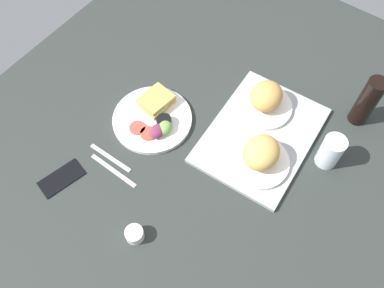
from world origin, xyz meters
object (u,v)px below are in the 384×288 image
at_px(plate_with_salad, 154,117).
at_px(espresso_cup, 135,234).
at_px(bread_plate_near, 265,99).
at_px(soda_bottle, 367,102).
at_px(fork, 110,158).
at_px(serving_tray, 261,135).
at_px(knife, 113,170).
at_px(cell_phone, 61,178).
at_px(bread_plate_far, 260,155).
at_px(drinking_glass, 331,151).

distance_m(plate_with_salad, espresso_cup, 0.42).
distance_m(bread_plate_near, soda_bottle, 0.33).
bearing_deg(bread_plate_near, fork, -33.22).
height_order(serving_tray, plate_with_salad, plate_with_salad).
bearing_deg(soda_bottle, bread_plate_near, -61.27).
height_order(knife, cell_phone, cell_phone).
relative_size(bread_plate_near, fork, 1.17).
bearing_deg(plate_with_salad, fork, -6.67).
height_order(bread_plate_near, cell_phone, bread_plate_near).
bearing_deg(bread_plate_far, serving_tray, -152.97).
xyz_separation_m(bread_plate_near, knife, (0.50, -0.27, -0.05)).
bearing_deg(cell_phone, drinking_glass, 145.04).
relative_size(serving_tray, fork, 2.65).
bearing_deg(soda_bottle, plate_with_salad, -53.51).
bearing_deg(fork, serving_tray, 44.85).
distance_m(espresso_cup, knife, 0.24).
relative_size(bread_plate_far, plate_with_salad, 0.72).
distance_m(bread_plate_near, bread_plate_far, 0.23).
xyz_separation_m(bread_plate_near, drinking_glass, (0.06, 0.28, 0.01)).
relative_size(bread_plate_far, knife, 1.06).
bearing_deg(cell_phone, serving_tray, 154.38).
relative_size(serving_tray, drinking_glass, 3.59).
distance_m(bread_plate_near, knife, 0.57).
height_order(fork, knife, same).
distance_m(plate_with_salad, knife, 0.24).
bearing_deg(bread_plate_far, knife, -50.87).
bearing_deg(cell_phone, bread_plate_far, 145.49).
bearing_deg(soda_bottle, fork, -43.49).
distance_m(plate_with_salad, drinking_glass, 0.60).
height_order(soda_bottle, cell_phone, soda_bottle).
bearing_deg(bread_plate_near, bread_plate_far, 26.72).
distance_m(serving_tray, espresso_cup, 0.54).
height_order(soda_bottle, knife, soda_bottle).
bearing_deg(serving_tray, bread_plate_far, 27.03).
relative_size(serving_tray, plate_with_salad, 1.61).
bearing_deg(drinking_glass, bread_plate_near, -101.98).
xyz_separation_m(drinking_glass, soda_bottle, (-0.22, 0.01, 0.04)).
bearing_deg(bread_plate_near, plate_with_salad, -46.96).
distance_m(bread_plate_far, soda_bottle, 0.41).
relative_size(bread_plate_far, espresso_cup, 3.61).
bearing_deg(bread_plate_near, knife, -28.21).
xyz_separation_m(bread_plate_far, fork, (0.27, -0.41, -0.06)).
bearing_deg(serving_tray, drinking_glass, 101.58).
distance_m(serving_tray, cell_phone, 0.68).
relative_size(serving_tray, bread_plate_near, 2.26).
xyz_separation_m(plate_with_salad, fork, (0.21, -0.02, -0.01)).
height_order(bread_plate_far, soda_bottle, soda_bottle).
xyz_separation_m(drinking_glass, espresso_cup, (0.57, -0.35, -0.04)).
xyz_separation_m(serving_tray, espresso_cup, (0.53, -0.12, 0.01)).
distance_m(serving_tray, bread_plate_far, 0.12).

